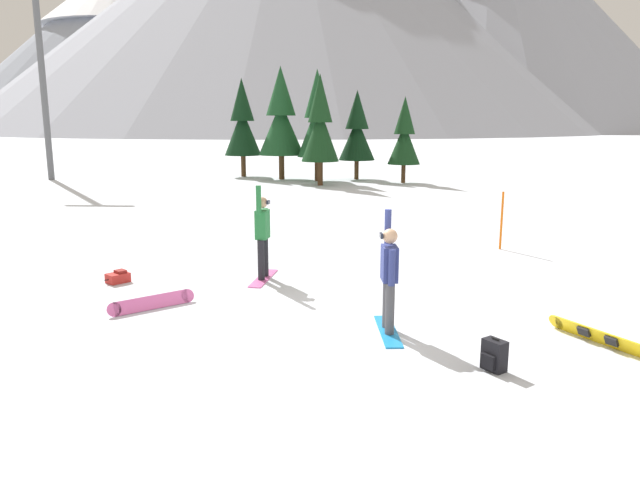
{
  "coord_description": "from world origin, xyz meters",
  "views": [
    {
      "loc": [
        0.52,
        -9.26,
        3.41
      ],
      "look_at": [
        -0.23,
        2.59,
        1.0
      ],
      "focal_mm": 33.22,
      "sensor_mm": 36.0,
      "label": 1
    }
  ],
  "objects": [
    {
      "name": "ground_plane",
      "position": [
        0.0,
        0.0,
        0.0
      ],
      "size": [
        800.0,
        800.0,
        0.0
      ],
      "primitive_type": "plane",
      "color": "silver"
    },
    {
      "name": "snowboarder_foreground",
      "position": [
        1.05,
        0.01,
        0.94
      ],
      "size": [
        0.42,
        1.51,
        1.99
      ],
      "color": "#1E8CD8",
      "rests_on": "ground_plane"
    },
    {
      "name": "snowboarder_midground",
      "position": [
        -1.5,
        3.16,
        0.99
      ],
      "size": [
        0.44,
        1.52,
        2.07
      ],
      "color": "pink",
      "rests_on": "ground_plane"
    },
    {
      "name": "loose_snowboard_far_spare",
      "position": [
        -3.23,
        0.96,
        0.13
      ],
      "size": [
        1.34,
        1.18,
        0.24
      ],
      "color": "pink",
      "rests_on": "ground_plane"
    },
    {
      "name": "loose_snowboard_near_left",
      "position": [
        4.28,
        -0.36,
        0.13
      ],
      "size": [
        1.15,
        1.63,
        0.25
      ],
      "color": "yellow",
      "rests_on": "ground_plane"
    },
    {
      "name": "backpack_red",
      "position": [
        -4.56,
        2.67,
        0.11
      ],
      "size": [
        0.53,
        0.54,
        0.26
      ],
      "color": "red",
      "rests_on": "ground_plane"
    },
    {
      "name": "backpack_black",
      "position": [
        2.44,
        -1.43,
        0.21
      ],
      "size": [
        0.37,
        0.38,
        0.47
      ],
      "color": "black",
      "rests_on": "ground_plane"
    },
    {
      "name": "trail_marker_pole",
      "position": [
        4.38,
        6.57,
        0.78
      ],
      "size": [
        0.06,
        0.06,
        1.56
      ],
      "primitive_type": "cylinder",
      "color": "orange",
      "rests_on": "ground_plane"
    },
    {
      "name": "pine_tree_tall",
      "position": [
        -6.45,
        26.8,
        3.21
      ],
      "size": [
        2.22,
        2.22,
        5.89
      ],
      "color": "#472D19",
      "rests_on": "ground_plane"
    },
    {
      "name": "pine_tree_young",
      "position": [
        -3.89,
        25.21,
        3.51
      ],
      "size": [
        2.63,
        2.63,
        6.43
      ],
      "color": "#472D19",
      "rests_on": "ground_plane"
    },
    {
      "name": "pine_tree_twin",
      "position": [
        3.07,
        23.63,
        2.55
      ],
      "size": [
        1.78,
        1.78,
        4.67
      ],
      "color": "#472D19",
      "rests_on": "ground_plane"
    },
    {
      "name": "pine_tree_short",
      "position": [
        -1.74,
        24.44,
        3.38
      ],
      "size": [
        2.26,
        2.26,
        6.2
      ],
      "color": "#472D19",
      "rests_on": "ground_plane"
    },
    {
      "name": "pine_tree_slender",
      "position": [
        -1.44,
        22.09,
        3.14
      ],
      "size": [
        1.98,
        1.98,
        5.77
      ],
      "color": "#472D19",
      "rests_on": "ground_plane"
    },
    {
      "name": "pine_tree_broad",
      "position": [
        0.48,
        25.47,
        2.78
      ],
      "size": [
        2.09,
        2.09,
        5.1
      ],
      "color": "#472D19",
      "rests_on": "ground_plane"
    },
    {
      "name": "ski_lift_tower",
      "position": [
        -17.27,
        24.18,
        6.73
      ],
      "size": [
        2.82,
        0.36,
        12.18
      ],
      "color": "#595B60",
      "rests_on": "ground_plane"
    },
    {
      "name": "peak_central_summit",
      "position": [
        -99.57,
        251.4,
        36.3
      ],
      "size": [
        153.35,
        153.35,
        69.47
      ],
      "color": "#8C93A3",
      "rests_on": "ground_plane"
    },
    {
      "name": "peak_north_spur",
      "position": [
        42.13,
        197.64,
        38.13
      ],
      "size": [
        135.6,
        135.6,
        72.97
      ],
      "color": "#9EA3B2",
      "rests_on": "ground_plane"
    }
  ]
}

